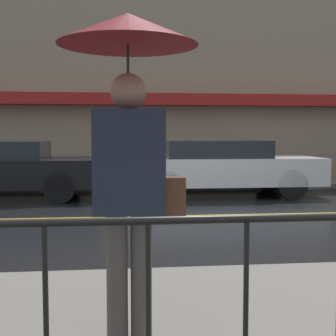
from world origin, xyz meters
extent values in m
plane|color=black|center=(0.00, 0.00, 0.00)|extent=(80.00, 80.00, 0.00)
cube|color=slate|center=(0.00, -5.39, 0.07)|extent=(28.00, 3.13, 0.14)
cube|color=slate|center=(0.00, 4.88, 0.07)|extent=(28.00, 2.11, 0.14)
cube|color=gold|center=(0.00, 0.00, 0.00)|extent=(25.20, 0.12, 0.01)
cube|color=gray|center=(0.00, 6.08, 3.23)|extent=(28.00, 0.30, 6.47)
cube|color=maroon|center=(0.00, 5.66, 2.60)|extent=(16.80, 0.55, 0.35)
cylinder|color=black|center=(-1.07, -6.71, 0.66)|extent=(0.02, 0.02, 1.04)
cylinder|color=#4C4742|center=(-1.63, -5.52, 0.57)|extent=(0.14, 0.14, 0.88)
cylinder|color=#4C4742|center=(-1.47, -5.52, 0.57)|extent=(0.14, 0.14, 0.88)
cube|color=#232838|center=(-1.55, -5.52, 1.36)|extent=(0.47, 0.28, 0.69)
sphere|color=#9F6D5A|center=(-1.55, -5.52, 1.83)|extent=(0.24, 0.24, 0.24)
cylinder|color=#262628|center=(-1.55, -5.52, 1.74)|extent=(0.02, 0.02, 0.77)
cone|color=maroon|center=(-1.55, -5.52, 2.23)|extent=(0.93, 0.93, 0.21)
cube|color=brown|center=(-1.29, -5.52, 1.10)|extent=(0.24, 0.12, 0.30)
cube|color=black|center=(-4.31, 2.78, 0.63)|extent=(4.53, 1.94, 0.66)
cylinder|color=black|center=(-2.91, 3.64, 0.36)|extent=(0.71, 0.22, 0.71)
cylinder|color=black|center=(-2.91, 1.92, 0.36)|extent=(0.71, 0.22, 0.71)
cube|color=silver|center=(0.99, 2.78, 0.64)|extent=(4.79, 1.92, 0.66)
cube|color=#1E2328|center=(0.80, 2.78, 1.18)|extent=(2.49, 1.77, 0.42)
cylinder|color=black|center=(2.47, 3.63, 0.36)|extent=(0.72, 0.22, 0.72)
cylinder|color=black|center=(2.47, 1.92, 0.36)|extent=(0.72, 0.22, 0.72)
cylinder|color=black|center=(-0.49, 3.63, 0.36)|extent=(0.72, 0.22, 0.72)
cylinder|color=black|center=(-0.49, 1.92, 0.36)|extent=(0.72, 0.22, 0.72)
camera|label=1|loc=(-1.63, -8.65, 1.54)|focal=50.00mm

